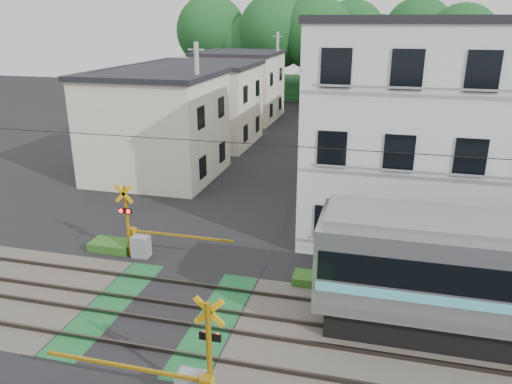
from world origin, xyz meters
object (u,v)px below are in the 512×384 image
(crossing_signal_near, at_px, (194,382))
(apartment_block, at_px, (428,129))
(crossing_signal_far, at_px, (139,240))
(pedestrian, at_px, (326,113))

(crossing_signal_near, xyz_separation_m, apartment_block, (5.91, 13.15, 3.94))
(apartment_block, bearing_deg, crossing_signal_far, -152.22)
(crossing_signal_near, bearing_deg, pedestrian, 91.86)
(crossing_signal_near, xyz_separation_m, crossing_signal_far, (-5.17, 7.31, 0.00))
(crossing_signal_near, height_order, pedestrian, crossing_signal_near)
(crossing_signal_far, height_order, pedestrian, crossing_signal_far)
(crossing_signal_far, bearing_deg, pedestrian, 82.44)
(crossing_signal_far, distance_m, apartment_block, 13.14)
(pedestrian, bearing_deg, crossing_signal_near, 76.10)
(crossing_signal_far, relative_size, apartment_block, 0.46)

